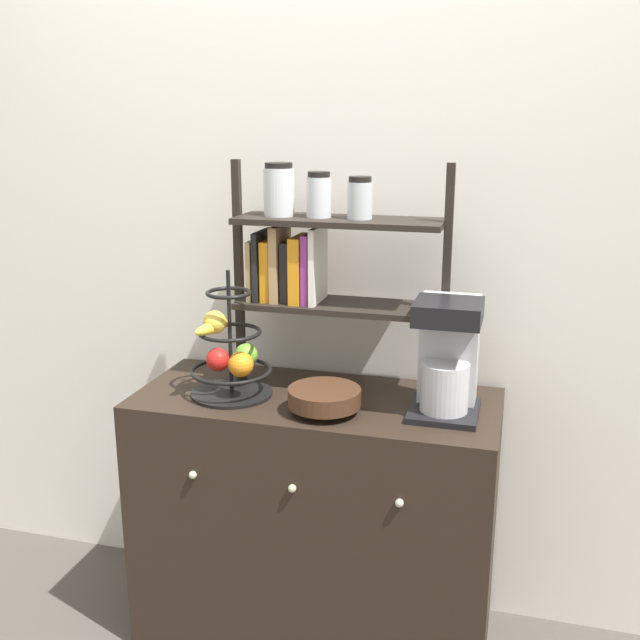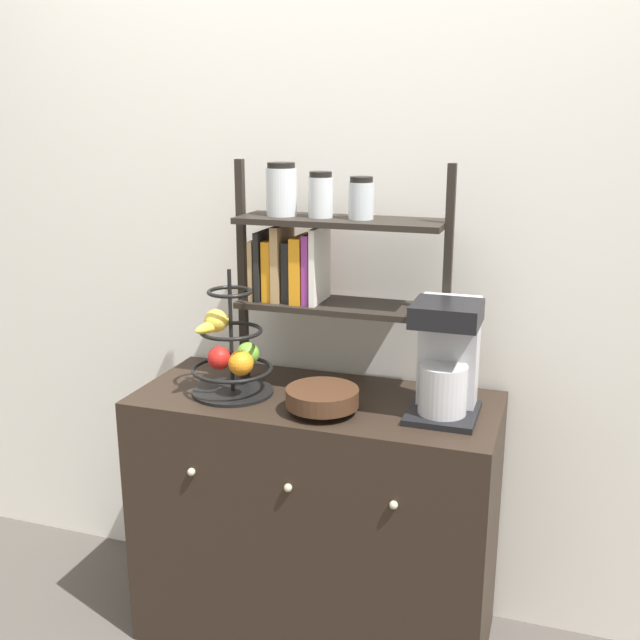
# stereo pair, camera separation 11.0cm
# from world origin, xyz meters

# --- Properties ---
(wall_back) EXTENTS (7.00, 0.05, 2.60)m
(wall_back) POSITION_xyz_m (0.00, 0.52, 1.30)
(wall_back) COLOR silver
(wall_back) RESTS_ON ground_plane
(sideboard) EXTENTS (1.10, 0.49, 0.82)m
(sideboard) POSITION_xyz_m (0.00, 0.24, 0.41)
(sideboard) COLOR black
(sideboard) RESTS_ON ground_plane
(coffee_maker) EXTENTS (0.19, 0.22, 0.33)m
(coffee_maker) POSITION_xyz_m (0.39, 0.24, 0.99)
(coffee_maker) COLOR black
(coffee_maker) RESTS_ON sideboard
(fruit_stand) EXTENTS (0.25, 0.25, 0.39)m
(fruit_stand) POSITION_xyz_m (-0.25, 0.19, 0.95)
(fruit_stand) COLOR black
(fruit_stand) RESTS_ON sideboard
(wooden_bowl) EXTENTS (0.21, 0.21, 0.07)m
(wooden_bowl) POSITION_xyz_m (0.06, 0.13, 0.87)
(wooden_bowl) COLOR #422819
(wooden_bowl) RESTS_ON sideboard
(shelf_hutch) EXTENTS (0.67, 0.20, 0.70)m
(shelf_hutch) POSITION_xyz_m (-0.04, 0.34, 1.25)
(shelf_hutch) COLOR black
(shelf_hutch) RESTS_ON sideboard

